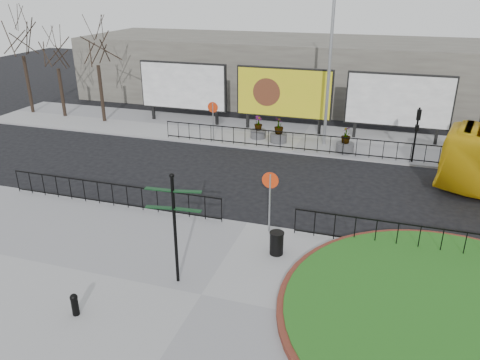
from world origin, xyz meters
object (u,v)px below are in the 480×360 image
at_px(billboard_mid, 284,93).
at_px(bollard, 75,303).
at_px(litter_bin, 277,243).
at_px(planter_a, 258,130).
at_px(lamp_post, 330,65).
at_px(fingerpost_sign, 174,218).
at_px(planter_c, 345,143).
at_px(planter_b, 279,133).

xyz_separation_m(billboard_mid, bollard, (-1.65, -19.95, -2.09)).
xyz_separation_m(litter_bin, planter_a, (-4.29, 12.95, 0.03)).
relative_size(lamp_post, fingerpost_sign, 2.44).
height_order(bollard, planter_c, planter_c).
bearing_deg(litter_bin, lamp_post, 90.72).
height_order(billboard_mid, litter_bin, billboard_mid).
bearing_deg(fingerpost_sign, billboard_mid, 87.83).
bearing_deg(planter_b, lamp_post, 9.64).
height_order(lamp_post, litter_bin, lamp_post).
xyz_separation_m(fingerpost_sign, planter_b, (-0.20, 15.07, -1.74)).
relative_size(lamp_post, bollard, 12.96).
relative_size(fingerpost_sign, bollard, 5.32).
relative_size(fingerpost_sign, litter_bin, 4.37).
distance_m(billboard_mid, planter_b, 3.12).
bearing_deg(planter_c, bollard, -109.51).
height_order(billboard_mid, planter_c, billboard_mid).
distance_m(lamp_post, fingerpost_sign, 15.92).
bearing_deg(planter_c, planter_b, 171.53).
bearing_deg(billboard_mid, litter_bin, -78.01).
height_order(planter_b, planter_c, planter_b).
bearing_deg(billboard_mid, planter_c, -34.92).
bearing_deg(planter_a, fingerpost_sign, -84.07).
relative_size(lamp_post, litter_bin, 10.65).
bearing_deg(planter_a, bollard, -91.69).
height_order(bollard, planter_b, planter_b).
xyz_separation_m(fingerpost_sign, bollard, (-2.14, -2.45, -1.90)).
distance_m(planter_a, planter_c, 5.57).
relative_size(bollard, litter_bin, 0.82).
bearing_deg(planter_c, fingerpost_sign, -104.91).
bearing_deg(planter_a, lamp_post, 0.00).
distance_m(billboard_mid, fingerpost_sign, 17.51).
xyz_separation_m(lamp_post, litter_bin, (0.16, -12.95, -4.27)).
distance_m(planter_b, planter_c, 4.09).
bearing_deg(lamp_post, bollard, -104.51).
distance_m(billboard_mid, lamp_post, 4.23).
xyz_separation_m(litter_bin, planter_c, (1.18, 11.89, 0.08)).
height_order(planter_a, planter_b, planter_b).
bearing_deg(bollard, litter_bin, 46.25).
height_order(billboard_mid, planter_a, billboard_mid).
relative_size(planter_a, planter_c, 0.93).
bearing_deg(planter_c, lamp_post, 141.58).
bearing_deg(lamp_post, planter_b, -170.36).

